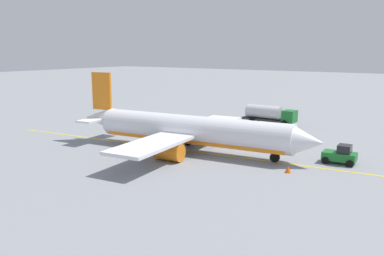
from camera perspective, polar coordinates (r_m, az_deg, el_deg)
The scene contains 7 objects.
ground_plane at distance 51.57m, azimuth 0.00°, elevation -3.28°, with size 400.00×400.00×0.00m, color gray.
airplane at distance 51.24m, azimuth -0.51°, elevation -0.38°, with size 33.74×27.18×9.57m.
fuel_tanker at distance 71.74m, azimuth 10.78°, elevation 1.94°, with size 9.69×2.99×3.15m.
pushback_tug at distance 48.78m, azimuth 20.07°, elevation -3.55°, with size 3.72×2.51×2.20m.
refueling_worker at distance 67.61m, azimuth 6.29°, elevation 0.76°, with size 0.62×0.62×1.71m.
safety_cone_nose at distance 43.84m, azimuth 13.29°, elevation -5.64°, with size 0.66×0.66×0.73m, color #F2590F.
taxi_line_marking at distance 51.57m, azimuth 0.00°, elevation -3.27°, with size 60.54×0.30×0.01m, color yellow.
Camera 1 is at (28.24, -41.28, 12.58)m, focal length 38.11 mm.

